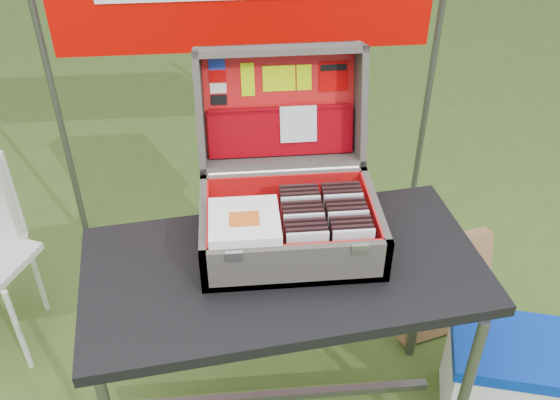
{
  "coord_description": "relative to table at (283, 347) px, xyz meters",
  "views": [
    {
      "loc": [
        -0.08,
        -1.46,
        2.11
      ],
      "look_at": [
        0.06,
        0.1,
        0.95
      ],
      "focal_mm": 40.0,
      "sensor_mm": 36.0,
      "label": 1
    }
  ],
  "objects": [
    {
      "name": "table",
      "position": [
        0.0,
        0.0,
        0.0
      ],
      "size": [
        1.32,
        0.77,
        0.78
      ],
      "primitive_type": null,
      "rotation": [
        0.0,
        0.0,
        0.12
      ],
      "color": "black",
      "rests_on": "ground"
    },
    {
      "name": "table_top",
      "position": [
        0.0,
        0.0,
        0.37
      ],
      "size": [
        1.32,
        0.77,
        0.04
      ],
      "primitive_type": "cube",
      "rotation": [
        0.0,
        0.0,
        0.12
      ],
      "color": "black",
      "rests_on": "ground"
    },
    {
      "name": "table_leg_fr",
      "position": [
        0.57,
        -0.25,
        -0.02
      ],
      "size": [
        0.04,
        0.04,
        0.74
      ],
      "primitive_type": "cylinder",
      "color": "#59595B",
      "rests_on": "ground"
    },
    {
      "name": "table_leg_bl",
      "position": [
        -0.57,
        0.25,
        -0.02
      ],
      "size": [
        0.04,
        0.04,
        0.74
      ],
      "primitive_type": "cylinder",
      "color": "#59595B",
      "rests_on": "ground"
    },
    {
      "name": "table_leg_br",
      "position": [
        0.57,
        0.25,
        -0.02
      ],
      "size": [
        0.04,
        0.04,
        0.74
      ],
      "primitive_type": "cylinder",
      "color": "#59595B",
      "rests_on": "ground"
    },
    {
      "name": "table_brace",
      "position": [
        0.0,
        -0.0,
        -0.27
      ],
      "size": [
        1.1,
        0.03,
        0.03
      ],
      "primitive_type": "cube",
      "color": "#59595B",
      "rests_on": "ground"
    },
    {
      "name": "suitcase",
      "position": [
        0.03,
        0.16,
        0.65
      ],
      "size": [
        0.57,
        0.56,
        0.52
      ],
      "primitive_type": null,
      "color": "#5F5750",
      "rests_on": "table"
    },
    {
      "name": "suitcase_base_bottom",
      "position": [
        0.03,
        0.1,
        0.4
      ],
      "size": [
        0.57,
        0.4,
        0.02
      ],
      "primitive_type": "cube",
      "color": "#5F5750",
      "rests_on": "table_top"
    },
    {
      "name": "suitcase_base_wall_front",
      "position": [
        0.03,
        -0.09,
        0.47
      ],
      "size": [
        0.57,
        0.02,
        0.15
      ],
      "primitive_type": "cube",
      "color": "#5F5750",
      "rests_on": "table_top"
    },
    {
      "name": "suitcase_base_wall_back",
      "position": [
        0.03,
        0.29,
        0.47
      ],
      "size": [
        0.57,
        0.02,
        0.15
      ],
      "primitive_type": "cube",
      "color": "#5F5750",
      "rests_on": "table_top"
    },
    {
      "name": "suitcase_base_wall_left",
      "position": [
        -0.24,
        0.1,
        0.47
      ],
      "size": [
        0.02,
        0.4,
        0.15
      ],
      "primitive_type": "cube",
      "color": "#5F5750",
      "rests_on": "table_top"
    },
    {
      "name": "suitcase_base_wall_right",
      "position": [
        0.3,
        0.1,
        0.47
      ],
      "size": [
        0.02,
        0.4,
        0.15
      ],
      "primitive_type": "cube",
      "color": "#5F5750",
      "rests_on": "table_top"
    },
    {
      "name": "suitcase_liner_floor",
      "position": [
        0.03,
        0.1,
        0.42
      ],
      "size": [
        0.52,
        0.36,
        0.01
      ],
      "primitive_type": "cube",
      "color": "red",
      "rests_on": "suitcase_base_bottom"
    },
    {
      "name": "suitcase_latch_left",
      "position": [
        -0.15,
        -0.1,
        0.53
      ],
      "size": [
        0.05,
        0.01,
        0.03
      ],
      "primitive_type": "cube",
      "color": "silver",
      "rests_on": "suitcase_base_wall_front"
    },
    {
      "name": "suitcase_latch_right",
      "position": [
        0.21,
        -0.1,
        0.53
      ],
      "size": [
        0.05,
        0.01,
        0.03
      ],
      "primitive_type": "cube",
      "color": "silver",
      "rests_on": "suitcase_base_wall_front"
    },
    {
      "name": "suitcase_hinge",
      "position": [
        0.03,
        0.3,
        0.54
      ],
      "size": [
        0.51,
        0.02,
        0.02
      ],
      "primitive_type": "cylinder",
      "rotation": [
        0.0,
        1.57,
        0.0
      ],
      "color": "silver",
      "rests_on": "suitcase_base_wall_back"
    },
    {
      "name": "suitcase_lid_back",
      "position": [
        0.03,
        0.49,
        0.7
      ],
      "size": [
        0.57,
        0.13,
        0.4
      ],
      "primitive_type": "cube",
      "rotation": [
        -1.85,
        0.0,
        0.0
      ],
      "color": "#5F5750",
      "rests_on": "suitcase_base_wall_back"
    },
    {
      "name": "suitcase_lid_rim_far",
      "position": [
        0.03,
        0.48,
        0.9
      ],
      "size": [
        0.57,
        0.15,
        0.06
      ],
      "primitive_type": "cube",
      "rotation": [
        -1.85,
        0.0,
        0.0
      ],
      "color": "#5F5750",
      "rests_on": "suitcase_lid_back"
    },
    {
      "name": "suitcase_lid_rim_near",
      "position": [
        0.03,
        0.38,
        0.53
      ],
      "size": [
        0.57,
        0.15,
        0.06
      ],
      "primitive_type": "cube",
      "rotation": [
        -1.85,
        0.0,
        0.0
      ],
      "color": "#5F5750",
      "rests_on": "suitcase_lid_back"
    },
    {
      "name": "suitcase_lid_rim_left",
      "position": [
        -0.24,
        0.43,
        0.72
      ],
      "size": [
        0.02,
        0.26,
        0.43
      ],
      "primitive_type": "cube",
      "rotation": [
        -1.85,
        0.0,
        0.0
      ],
      "color": "#5F5750",
      "rests_on": "suitcase_lid_back"
    },
    {
      "name": "suitcase_lid_rim_right",
      "position": [
        0.3,
        0.43,
        0.72
      ],
      "size": [
        0.02,
        0.26,
        0.43
      ],
      "primitive_type": "cube",
      "rotation": [
        -1.85,
        0.0,
        0.0
      ],
      "color": "#5F5750",
      "rests_on": "suitcase_lid_back"
    },
    {
      "name": "suitcase_lid_liner",
      "position": [
        0.03,
        0.48,
        0.7
      ],
      "size": [
        0.52,
        0.1,
        0.34
      ],
      "primitive_type": "cube",
      "rotation": [
        -1.85,
        0.0,
        0.0
      ],
      "color": "red",
      "rests_on": "suitcase_lid_back"
    },
    {
      "name": "suitcase_liner_wall_front",
      "position": [
        0.03,
        -0.08,
        0.48
      ],
      "size": [
        0.52,
        0.01,
        0.13
      ],
      "primitive_type": "cube",
      "color": "red",
      "rests_on": "suitcase_base_bottom"
    },
    {
      "name": "suitcase_liner_wall_back",
      "position": [
        0.03,
        0.27,
        0.48
      ],
      "size": [
        0.52,
        0.01,
        0.13
      ],
      "primitive_type": "cube",
      "color": "red",
      "rests_on": "suitcase_base_bottom"
    },
    {
      "name": "suitcase_liner_wall_left",
      "position": [
        -0.23,
        0.1,
        0.48
      ],
      "size": [
        0.01,
        0.36,
        0.13
      ],
      "primitive_type": "cube",
      "color": "red",
      "rests_on": "suitcase_base_bottom"
    },
    {
      "name": "suitcase_liner_wall_right",
      "position": [
        0.29,
        0.1,
        0.48
      ],
      "size": [
        0.01,
        0.36,
        0.13
      ],
      "primitive_type": "cube",
      "color": "red",
      "rests_on": "suitcase_base_bottom"
    },
    {
      "name": "suitcase_lid_pocket",
      "position": [
        0.03,
        0.43,
        0.62
      ],
      "size": [
        0.5,
        0.08,
        0.16
      ],
      "primitive_type": "cube",
      "rotation": [
        -1.85,
        0.0,
        0.0
      ],
      "color": "#7F0008",
      "rests_on": "suitcase_lid_liner"
    },
    {
      "name": "suitcase_pocket_edge",
      "position": [
        0.03,
        0.45,
        0.7
      ],
      "size": [
        0.49,
        0.02,
        0.02
      ],
      "primitive_type": "cube",
      "rotation": [
        -1.85,
        0.0,
        0.0
      ],
      "color": "#7F0008",
      "rests_on": "suitcase_lid_pocket"
    },
    {
      "name": "suitcase_pocket_cd",
      "position": [
        0.09,
        0.42,
        0.65
      ],
      "size": [
        0.13,
        0.04,
        0.12
      ],
      "primitive_type": "cube",
      "rotation": [
        -1.85,
        0.0,
        0.0
      ],
      "color": "silver",
      "rests_on": "suitcase_lid_pocket"
    },
    {
      "name": "lid_sticker_cc_a",
      "position": [
        -0.18,
        0.51,
        0.84
      ],
      "size": [
        0.06,
        0.01,
        0.03
      ],
      "primitive_type": "cube",
      "rotation": [
        -1.85,
        0.0,
        0.0
      ],
      "color": "#1933B2",
      "rests_on": "suitcase_lid_liner"
    },
    {
      "name": "lid_sticker_cc_b",
      "position": [
        -0.18,
        0.5,
        0.81
      ],
      "size": [
        0.06,
        0.01,
        0.03
      ],
      "primitive_type": "cube",
      "rotation": [
        -1.85,
        0.0,
        0.0
      ],
      "color": "#BA0000",
      "rests_on": "suitcase_lid_liner"
    },
    {
      "name": "lid_sticker_cc_c",
      "position": [
        -0.18,
        0.49,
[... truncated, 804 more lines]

